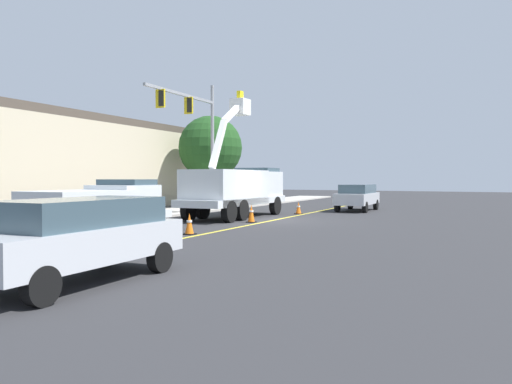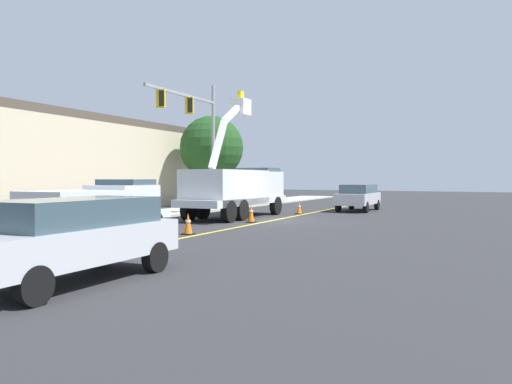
{
  "view_description": "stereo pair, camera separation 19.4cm",
  "coord_description": "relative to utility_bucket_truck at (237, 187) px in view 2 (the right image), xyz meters",
  "views": [
    {
      "loc": [
        -21.93,
        -10.99,
        2.11
      ],
      "look_at": [
        0.08,
        0.97,
        1.4
      ],
      "focal_mm": 34.78,
      "sensor_mm": 36.0,
      "label": 1
    },
    {
      "loc": [
        -21.84,
        -11.16,
        2.11
      ],
      "look_at": [
        0.08,
        0.97,
        1.4
      ],
      "focal_mm": 34.78,
      "sensor_mm": 36.0,
      "label": 2
    }
  ],
  "objects": [
    {
      "name": "ground",
      "position": [
        -0.87,
        -2.58,
        -1.61
      ],
      "size": [
        120.0,
        120.0,
        0.0
      ],
      "primitive_type": "plane",
      "color": "#2D2D30"
    },
    {
      "name": "sidewalk_far_side",
      "position": [
        -1.35,
        4.96,
        -1.55
      ],
      "size": [
        60.11,
        7.43,
        0.12
      ],
      "primitive_type": "cube",
      "rotation": [
        0.0,
        0.0,
        0.06
      ],
      "color": "#B2ADA3",
      "rests_on": "ground"
    },
    {
      "name": "lane_centre_stripe",
      "position": [
        -0.87,
        -2.58,
        -1.6
      ],
      "size": [
        49.91,
        3.36,
        0.01
      ],
      "primitive_type": "cube",
      "rotation": [
        0.0,
        0.0,
        0.06
      ],
      "color": "yellow",
      "rests_on": "ground"
    },
    {
      "name": "utility_bucket_truck",
      "position": [
        0.0,
        0.0,
        0.0
      ],
      "size": [
        8.34,
        3.02,
        7.0
      ],
      "color": "silver",
      "rests_on": "ground"
    },
    {
      "name": "service_pickup_truck",
      "position": [
        -10.39,
        -0.68,
        -0.49
      ],
      "size": [
        5.72,
        2.48,
        2.06
      ],
      "color": "silver",
      "rests_on": "ground"
    },
    {
      "name": "passing_minivan",
      "position": [
        8.25,
        -4.13,
        -0.64
      ],
      "size": [
        4.91,
        2.2,
        1.69
      ],
      "color": "silver",
      "rests_on": "ground"
    },
    {
      "name": "trailing_sedan",
      "position": [
        -15.78,
        -5.68,
        -0.64
      ],
      "size": [
        4.91,
        2.2,
        1.69
      ],
      "color": "silver",
      "rests_on": "ground"
    },
    {
      "name": "traffic_cone_leading",
      "position": [
        -13.23,
        -2.86,
        -1.24
      ],
      "size": [
        0.4,
        0.4,
        0.76
      ],
      "color": "black",
      "rests_on": "ground"
    },
    {
      "name": "traffic_cone_mid_front",
      "position": [
        -7.82,
        -2.6,
        -1.21
      ],
      "size": [
        0.4,
        0.4,
        0.8
      ],
      "color": "black",
      "rests_on": "ground"
    },
    {
      "name": "traffic_cone_mid_rear",
      "position": [
        -2.32,
        -2.19,
        -1.18
      ],
      "size": [
        0.4,
        0.4,
        0.87
      ],
      "color": "black",
      "rests_on": "ground"
    },
    {
      "name": "traffic_cone_trailing",
      "position": [
        3.76,
        -1.97,
        -1.25
      ],
      "size": [
        0.4,
        0.4,
        0.72
      ],
      "color": "black",
      "rests_on": "ground"
    },
    {
      "name": "traffic_signal_mast",
      "position": [
        2.14,
        4.16,
        3.81
      ],
      "size": [
        7.18,
        0.76,
        8.11
      ],
      "color": "gray",
      "rests_on": "ground"
    },
    {
      "name": "commercial_building_backdrop",
      "position": [
        3.69,
        14.64,
        1.45
      ],
      "size": [
        27.92,
        11.28,
        6.13
      ],
      "color": "beige",
      "rests_on": "ground"
    },
    {
      "name": "street_tree_right",
      "position": [
        8.24,
        7.2,
        2.77
      ],
      "size": [
        4.77,
        4.77,
        6.77
      ],
      "color": "brown",
      "rests_on": "ground"
    }
  ]
}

